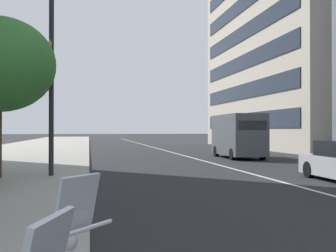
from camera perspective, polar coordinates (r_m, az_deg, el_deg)
sidewalk_right_plaza at (r=32.12m, az=-19.03°, el=-3.60°), size 160.00×9.80×0.15m
lane_centre_stripe at (r=37.33m, az=-0.02°, el=-3.30°), size 110.00×0.16×0.01m
delivery_van_ahead at (r=28.63m, az=9.11°, el=-1.16°), size 5.56×2.24×2.81m
street_lamp_with_banners at (r=16.94m, az=-13.69°, el=12.13°), size 1.26×2.73×9.15m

